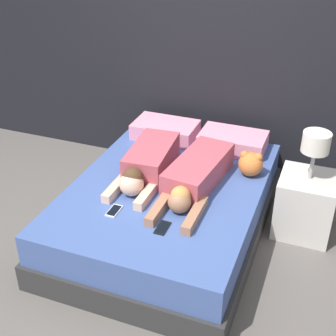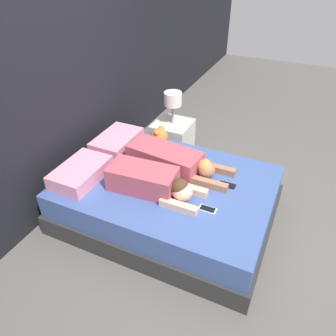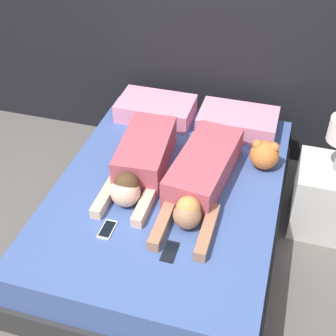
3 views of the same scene
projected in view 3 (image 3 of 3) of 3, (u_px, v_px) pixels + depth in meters
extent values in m
plane|color=#5B5651|center=(168.00, 234.00, 3.41)|extent=(12.00, 12.00, 0.00)
cube|color=black|center=(212.00, 1.00, 3.47)|extent=(12.00, 0.06, 2.60)
cube|color=#2D2D2D|center=(168.00, 224.00, 3.34)|extent=(1.52, 2.06, 0.22)
cube|color=#3F5999|center=(168.00, 200.00, 3.19)|extent=(1.46, 2.00, 0.26)
cube|color=pink|center=(156.00, 109.00, 3.72)|extent=(0.59, 0.37, 0.15)
cube|color=pink|center=(238.00, 121.00, 3.58)|extent=(0.59, 0.37, 0.15)
cube|color=#B24C59|center=(146.00, 153.00, 3.20)|extent=(0.36, 0.65, 0.23)
sphere|color=beige|center=(125.00, 192.00, 2.92)|extent=(0.19, 0.19, 0.19)
sphere|color=#4C331E|center=(126.00, 184.00, 2.91)|extent=(0.16, 0.16, 0.16)
cube|color=beige|center=(105.00, 197.00, 2.97)|extent=(0.07, 0.35, 0.07)
cube|color=beige|center=(145.00, 205.00, 2.91)|extent=(0.07, 0.35, 0.07)
cube|color=#B24C59|center=(204.00, 167.00, 3.10)|extent=(0.40, 0.79, 0.21)
sphere|color=#A37051|center=(187.00, 215.00, 2.77)|extent=(0.17, 0.17, 0.17)
sphere|color=#D18C47|center=(188.00, 208.00, 2.76)|extent=(0.15, 0.15, 0.15)
cube|color=#A37051|center=(163.00, 222.00, 2.80)|extent=(0.07, 0.42, 0.07)
cube|color=#A37051|center=(207.00, 231.00, 2.74)|extent=(0.07, 0.42, 0.07)
cube|color=silver|center=(107.00, 229.00, 2.79)|extent=(0.08, 0.15, 0.01)
cube|color=black|center=(107.00, 229.00, 2.79)|extent=(0.07, 0.13, 0.00)
cube|color=black|center=(170.00, 251.00, 2.66)|extent=(0.08, 0.15, 0.01)
cube|color=black|center=(170.00, 251.00, 2.65)|extent=(0.07, 0.13, 0.00)
sphere|color=orange|center=(264.00, 155.00, 3.20)|extent=(0.20, 0.20, 0.20)
sphere|color=orange|center=(258.00, 145.00, 3.17)|extent=(0.07, 0.07, 0.07)
sphere|color=orange|center=(274.00, 147.00, 3.14)|extent=(0.07, 0.07, 0.07)
cube|color=beige|center=(326.00, 198.00, 3.33)|extent=(0.45, 0.45, 0.52)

